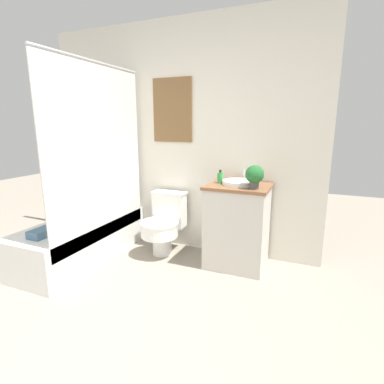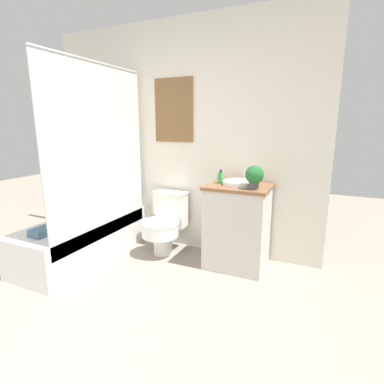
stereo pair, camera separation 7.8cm
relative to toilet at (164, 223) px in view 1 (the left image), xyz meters
name	(u,v)px [view 1 (the left image)]	position (x,y,z in m)	size (l,w,h in m)	color
wall_back	(177,138)	(0.03, 0.29, 0.91)	(3.19, 0.07, 2.50)	silver
shower_area	(83,234)	(-0.73, -0.47, -0.07)	(0.63, 1.47, 1.98)	white
toilet	(164,223)	(0.00, 0.00, 0.00)	(0.41, 0.54, 0.67)	white
vanity	(237,226)	(0.82, 0.00, 0.08)	(0.61, 0.50, 0.84)	beige
sink	(239,182)	(0.82, 0.03, 0.52)	(0.33, 0.36, 0.13)	white
soap_bottle	(220,177)	(0.63, 0.03, 0.55)	(0.06, 0.06, 0.13)	green
potted_plant	(255,175)	(1.00, -0.11, 0.62)	(0.17, 0.17, 0.22)	#4C4C51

